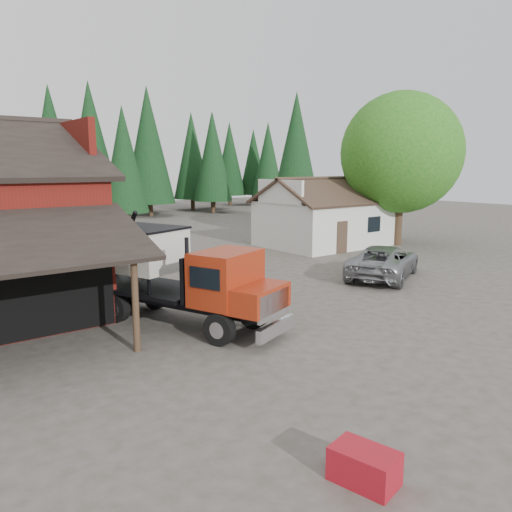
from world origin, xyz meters
TOP-DOWN VIEW (x-y plane):
  - ground at (0.00, 0.00)m, footprint 120.00×120.00m
  - farmhouse at (13.00, 13.00)m, footprint 8.60×6.42m
  - deciduous_tree at (17.01, 9.97)m, footprint 8.00×8.00m
  - conifer_backdrop at (0.00, 42.00)m, footprint 76.00×16.00m
  - near_pine_b at (6.00, 30.00)m, footprint 3.96×3.96m
  - near_pine_c at (22.00, 26.00)m, footprint 4.84×4.84m
  - feed_truck at (-3.50, 3.97)m, footprint 5.03×8.56m
  - silver_car at (8.00, 4.03)m, footprint 6.24×4.84m
  - equip_box at (-5.12, -6.00)m, footprint 0.93×1.23m

SIDE VIEW (x-z plane):
  - ground at x=0.00m, z-range 0.00..0.00m
  - conifer_backdrop at x=0.00m, z-range -8.00..8.00m
  - equip_box at x=-5.12m, z-range 0.00..0.60m
  - silver_car at x=8.00m, z-range 0.00..1.58m
  - farmhouse at x=13.00m, z-range -0.66..3.99m
  - feed_truck at x=-3.50m, z-range -0.12..3.63m
  - near_pine_b at x=6.00m, z-range 0.69..11.09m
  - deciduous_tree at x=17.01m, z-range 0.81..11.01m
  - near_pine_c at x=22.00m, z-range 0.69..13.09m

